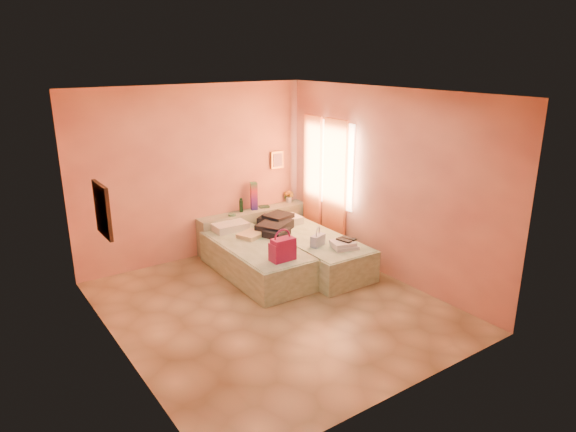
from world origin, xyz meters
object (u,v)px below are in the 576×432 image
(bed_left, at_px, (256,260))
(flower_vase, at_px, (289,195))
(bed_right, at_px, (313,252))
(green_book, at_px, (264,207))
(magenta_handbag, at_px, (282,249))
(headboard_ledge, at_px, (254,228))
(water_bottle, at_px, (241,205))
(blue_handbag, at_px, (318,240))
(towel_stack, at_px, (345,245))

(bed_left, xyz_separation_m, flower_vase, (1.42, 1.17, 0.53))
(bed_left, height_order, bed_right, same)
(green_book, distance_m, magenta_handbag, 2.07)
(headboard_ledge, bearing_deg, water_bottle, 168.37)
(flower_vase, xyz_separation_m, blue_handbag, (-0.69, -1.73, -0.19))
(bed_left, height_order, water_bottle, water_bottle)
(magenta_handbag, relative_size, blue_handbag, 1.33)
(headboard_ledge, distance_m, water_bottle, 0.49)
(bed_left, bearing_deg, headboard_ledge, 61.81)
(green_book, bearing_deg, bed_right, -72.76)
(bed_right, height_order, flower_vase, flower_vase)
(headboard_ledge, xyz_separation_m, magenta_handbag, (-0.63, -1.82, 0.34))
(bed_right, bearing_deg, water_bottle, 110.85)
(headboard_ledge, xyz_separation_m, water_bottle, (-0.22, 0.04, 0.44))
(bed_right, xyz_separation_m, green_book, (-0.03, 1.40, 0.41))
(magenta_handbag, distance_m, blue_handbag, 0.77)
(bed_left, height_order, towel_stack, towel_stack)
(bed_left, xyz_separation_m, magenta_handbag, (-0.01, -0.72, 0.41))
(bed_right, relative_size, green_book, 11.44)
(bed_right, relative_size, water_bottle, 8.61)
(blue_handbag, bearing_deg, bed_right, 41.77)
(bed_left, distance_m, bed_right, 0.93)
(flower_vase, height_order, magenta_handbag, flower_vase)
(headboard_ledge, height_order, water_bottle, water_bottle)
(flower_vase, xyz_separation_m, magenta_handbag, (-1.43, -1.89, -0.12))
(water_bottle, xyz_separation_m, blue_handbag, (0.33, -1.71, -0.18))
(bed_left, relative_size, flower_vase, 7.80)
(blue_handbag, bearing_deg, water_bottle, 80.34)
(headboard_ledge, height_order, green_book, green_book)
(towel_stack, bearing_deg, bed_left, 139.05)
(bed_left, relative_size, water_bottle, 8.61)
(green_book, xyz_separation_m, flower_vase, (0.55, 0.02, 0.11))
(green_book, bearing_deg, magenta_handbag, -99.24)
(water_bottle, relative_size, magenta_handbag, 0.67)
(blue_handbag, relative_size, towel_stack, 0.75)
(green_book, xyz_separation_m, towel_stack, (0.13, -2.02, -0.11))
(flower_vase, height_order, blue_handbag, flower_vase)
(water_bottle, distance_m, magenta_handbag, 1.92)
(headboard_ledge, distance_m, magenta_handbag, 1.96)
(bed_right, bearing_deg, towel_stack, -79.38)
(water_bottle, xyz_separation_m, flower_vase, (1.01, 0.02, 0.01))
(towel_stack, bearing_deg, magenta_handbag, 171.78)
(bed_left, distance_m, magenta_handbag, 0.83)
(green_book, relative_size, flower_vase, 0.68)
(blue_handbag, distance_m, towel_stack, 0.41)
(bed_right, xyz_separation_m, flower_vase, (0.52, 1.42, 0.53))
(magenta_handbag, bearing_deg, bed_left, 88.81)
(magenta_handbag, bearing_deg, blue_handbag, 11.64)
(flower_vase, bearing_deg, magenta_handbag, -127.10)
(green_book, bearing_deg, blue_handbag, -78.55)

